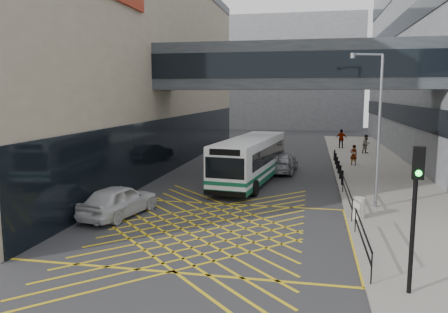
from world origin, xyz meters
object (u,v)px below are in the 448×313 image
Objects in this scene: pedestrian_b at (366,144)px; car_white at (119,200)px; pedestrian_a at (354,155)px; bus at (251,159)px; car_dark at (226,154)px; traffic_light at (415,199)px; street_lamp at (376,121)px; litter_bin at (359,208)px; pedestrian_c at (341,139)px; car_silver at (282,162)px.

car_white is at bearing -158.37° from pedestrian_b.
pedestrian_b is (1.80, 7.31, 0.08)m from pedestrian_a.
pedestrian_a is at bearing 55.19° from bus.
car_dark is at bearing -84.20° from car_white.
street_lamp is at bearing 91.40° from traffic_light.
traffic_light is at bearing -85.21° from litter_bin.
litter_bin is at bearing 91.05° from pedestrian_c.
pedestrian_c is at bearing 77.18° from bus.
traffic_light is (6.61, -15.15, 1.32)m from bus.
bus is 2.30× the size of car_dark.
car_white is 30.16m from pedestrian_c.
traffic_light is at bearing -109.87° from street_lamp.
pedestrian_a is 0.91× the size of pedestrian_b.
pedestrian_a is (5.41, 3.49, 0.18)m from car_silver.
traffic_light reaches higher than pedestrian_a.
car_dark is at bearing 50.85° from pedestrian_c.
pedestrian_c is (6.84, 18.87, -0.44)m from bus.
car_white is at bearing 154.32° from traffic_light.
pedestrian_a is at bearing 91.52° from traffic_light.
traffic_light is (9.76, -22.95, 2.16)m from car_dark.
car_silver is at bearing 109.75° from litter_bin.
pedestrian_a is 7.53m from pedestrian_b.
bus reaches higher than pedestrian_b.
street_lamp is (9.99, -13.17, 3.69)m from car_dark.
car_silver is (4.84, -3.39, 0.05)m from car_dark.
pedestrian_c is (-2.06, 3.65, 0.10)m from pedestrian_b.
car_white reaches higher than litter_bin.
pedestrian_a is (12.11, 16.77, 0.18)m from car_white.
bus is at bearing 123.32° from street_lamp.
bus is at bearing 116.30° from traffic_light.
street_lamp is (6.84, -5.37, 2.84)m from bus.
litter_bin is (4.28, -11.93, -0.15)m from car_silver.
street_lamp is at bearing 73.15° from pedestrian_a.
pedestrian_b reaches higher than car_silver.
car_dark is 4.93× the size of litter_bin.
pedestrian_a is (1.13, 15.42, 0.33)m from litter_bin.
car_silver is 15.35m from pedestrian_c.
pedestrian_b is (8.90, 15.22, -0.54)m from bus.
pedestrian_a is (10.25, 0.10, 0.23)m from car_dark.
litter_bin is at bearing -160.83° from car_white.
pedestrian_c is at bearing 81.12° from pedestrian_b.
street_lamp is 20.96m from pedestrian_b.
street_lamp is 4.43m from litter_bin.
bus is at bearing 32.36° from pedestrian_a.
car_dark is 5.91m from car_silver.
bus is 17.64m from pedestrian_b.
traffic_light reaches higher than pedestrian_b.
car_silver reaches higher than litter_bin.
car_silver is at bearing 76.14° from bus.
street_lamp reaches higher than car_white.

